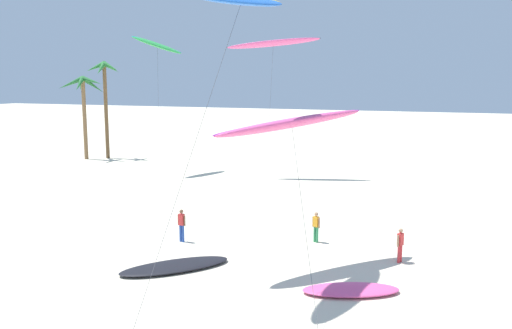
# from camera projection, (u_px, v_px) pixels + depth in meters

# --- Properties ---
(palm_tree_0) EXTENTS (3.81, 3.75, 10.60)m
(palm_tree_0) POSITION_uv_depth(u_px,v_px,m) (105.00, 83.00, 58.77)
(palm_tree_0) COLOR brown
(palm_tree_0) RESTS_ON ground
(palm_tree_1) EXTENTS (5.04, 4.78, 9.01)m
(palm_tree_1) POSITION_uv_depth(u_px,v_px,m) (84.00, 93.00, 58.18)
(palm_tree_1) COLOR olive
(palm_tree_1) RESTS_ON ground
(flying_kite_2) EXTENTS (7.93, 7.06, 12.42)m
(flying_kite_2) POSITION_uv_depth(u_px,v_px,m) (273.00, 43.00, 46.68)
(flying_kite_2) COLOR #EA5193
(flying_kite_2) RESTS_ON ground
(flying_kite_4) EXTENTS (2.75, 9.36, 12.41)m
(flying_kite_4) POSITION_uv_depth(u_px,v_px,m) (241.00, 0.00, 21.72)
(flying_kite_4) COLOR blue
(flying_kite_4) RESTS_ON ground
(flying_kite_5) EXTENTS (6.14, 10.23, 7.43)m
(flying_kite_5) POSITION_uv_depth(u_px,v_px,m) (292.00, 123.00, 24.29)
(flying_kite_5) COLOR #EA5193
(flying_kite_5) RESTS_ON ground
(flying_kite_6) EXTENTS (3.41, 5.39, 12.72)m
(flying_kite_6) POSITION_uv_depth(u_px,v_px,m) (157.00, 45.00, 49.25)
(flying_kite_6) COLOR green
(flying_kite_6) RESTS_ON ground
(grounded_kite_0) EXTENTS (4.76, 5.02, 0.26)m
(grounded_kite_0) POSITION_uv_depth(u_px,v_px,m) (175.00, 266.00, 24.79)
(grounded_kite_0) COLOR black
(grounded_kite_0) RESTS_ON ground
(grounded_kite_2) EXTENTS (4.25, 3.05, 0.27)m
(grounded_kite_2) POSITION_uv_depth(u_px,v_px,m) (351.00, 290.00, 21.97)
(grounded_kite_2) COLOR #EA5193
(grounded_kite_2) RESTS_ON ground
(person_near_right) EXTENTS (0.47, 0.30, 1.65)m
(person_near_right) POSITION_uv_depth(u_px,v_px,m) (316.00, 226.00, 28.75)
(person_near_right) COLOR #338E56
(person_near_right) RESTS_ON ground
(person_mid_field) EXTENTS (0.30, 0.47, 1.66)m
(person_mid_field) POSITION_uv_depth(u_px,v_px,m) (400.00, 244.00, 25.55)
(person_mid_field) COLOR red
(person_mid_field) RESTS_ON ground
(person_far_watcher) EXTENTS (0.50, 0.25, 1.77)m
(person_far_watcher) POSITION_uv_depth(u_px,v_px,m) (182.00, 224.00, 28.82)
(person_far_watcher) COLOR #284CA3
(person_far_watcher) RESTS_ON ground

